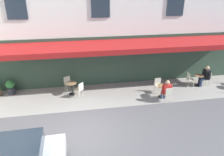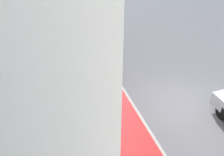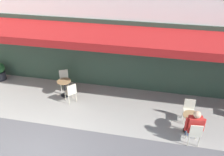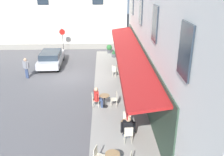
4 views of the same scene
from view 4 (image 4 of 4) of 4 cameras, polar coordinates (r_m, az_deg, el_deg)
ground_plane at (r=19.71m, az=-9.19°, el=0.33°), size 70.00×70.00×0.00m
sidewalk_cafe_terrace at (r=16.60m, az=1.28°, el=-3.70°), size 20.50×3.20×0.01m
back_alley_steps at (r=25.81m, az=2.69°, el=6.46°), size 2.40×1.75×0.60m
cafe_table_near_entrance at (r=14.86m, az=-1.72°, el=-4.89°), size 0.60×0.60×0.75m
cafe_chair_cream_under_awning at (r=14.78m, az=-4.16°, el=-4.86°), size 0.44×0.44×0.91m
cafe_chair_cream_near_door at (r=14.86m, az=0.72°, el=-4.63°), size 0.41×0.41×0.91m
cafe_table_mid_terrace at (r=19.71m, az=1.83°, el=2.15°), size 0.60×0.60×0.75m
cafe_chair_cream_back_row at (r=19.23m, az=0.66°, el=1.81°), size 0.57×0.57×0.91m
cafe_chair_cream_corner_left at (r=19.97m, az=3.45°, el=2.57°), size 0.53×0.53×0.91m
cafe_chair_cream_corner_right at (r=10.58m, az=-3.31°, el=-17.25°), size 0.51×0.51×0.91m
cafe_table_far_end at (r=12.35m, az=3.37°, el=-11.07°), size 0.60×0.60×0.75m
cafe_chair_cream_kerbside at (r=12.86m, az=3.46°, el=-9.31°), size 0.44×0.44×0.91m
cafe_chair_cream_facing_street at (r=11.80m, az=3.78°, el=-12.52°), size 0.42×0.42×0.91m
seated_patron_in_black at (r=11.88m, az=3.66°, el=-11.25°), size 0.59×0.71×1.35m
seated_companion_in_red at (r=14.73m, az=-3.34°, el=-4.30°), size 0.65×0.57×1.29m
walking_pedestrian_in_grey at (r=19.98m, az=-19.15°, el=2.52°), size 0.51×0.52×1.60m
no_parking_sign at (r=25.71m, az=-11.31°, el=9.56°), size 0.10×0.59×2.60m
potted_plant_mid_terrace at (r=24.18m, az=0.40°, el=5.73°), size 0.40×0.40×0.79m
potted_plant_entrance_right at (r=23.23m, az=2.92°, el=5.22°), size 0.53×0.53×0.90m
potted_plant_under_sign at (r=23.90m, az=2.56°, el=5.95°), size 0.41×0.41×1.15m
potted_plant_by_steps at (r=25.50m, az=-0.63°, el=6.82°), size 0.56×0.56×0.86m
potted_plant_entrance_left at (r=25.97m, az=2.43°, el=7.20°), size 0.58×0.58×0.93m
parked_car_silver at (r=22.24m, az=-13.81°, el=4.47°), size 4.34×1.89×1.33m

